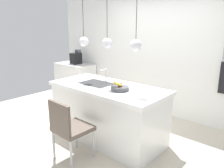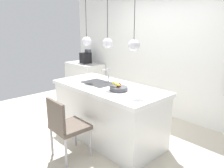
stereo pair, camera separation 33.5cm
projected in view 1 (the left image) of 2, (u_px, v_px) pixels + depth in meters
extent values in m
plane|color=beige|center=(108.00, 137.00, 3.88)|extent=(6.60, 6.60, 0.00)
cube|color=white|center=(159.00, 54.00, 4.74)|extent=(6.00, 0.10, 2.60)
cube|color=white|center=(108.00, 114.00, 3.77)|extent=(1.92, 0.86, 0.87)
cube|color=white|center=(107.00, 88.00, 3.65)|extent=(1.98, 0.92, 0.06)
cube|color=#2D2D30|center=(97.00, 84.00, 3.80)|extent=(0.56, 0.40, 0.02)
cylinder|color=silver|center=(106.00, 75.00, 3.95)|extent=(0.02, 0.02, 0.22)
cylinder|color=silver|center=(103.00, 70.00, 3.86)|extent=(0.02, 0.16, 0.02)
cylinder|color=#4C4C51|center=(120.00, 88.00, 3.39)|extent=(0.28, 0.28, 0.06)
sphere|color=red|center=(120.00, 85.00, 3.38)|extent=(0.07, 0.07, 0.07)
ellipsoid|color=yellow|center=(117.00, 84.00, 3.34)|extent=(0.19, 0.06, 0.07)
cube|color=white|center=(75.00, 79.00, 6.23)|extent=(1.10, 0.60, 0.87)
cube|color=black|center=(76.00, 58.00, 6.03)|extent=(0.20, 0.28, 0.30)
cube|color=gray|center=(71.00, 64.00, 5.94)|extent=(0.16, 0.08, 0.02)
cube|color=#4C515B|center=(78.00, 51.00, 6.04)|extent=(0.14, 0.11, 0.08)
cube|color=brown|center=(73.00, 128.00, 3.17)|extent=(0.48, 0.48, 0.06)
cube|color=brown|center=(59.00, 118.00, 2.95)|extent=(0.45, 0.05, 0.41)
cylinder|color=#B2B2B7|center=(94.00, 144.00, 3.24)|extent=(0.04, 0.04, 0.44)
cylinder|color=#B2B2B7|center=(76.00, 135.00, 3.51)|extent=(0.04, 0.04, 0.44)
cylinder|color=#B2B2B7|center=(71.00, 155.00, 2.95)|extent=(0.04, 0.04, 0.44)
cylinder|color=#B2B2B7|center=(54.00, 145.00, 3.22)|extent=(0.04, 0.04, 0.44)
sphere|color=silver|center=(84.00, 42.00, 3.81)|extent=(0.16, 0.16, 0.16)
cylinder|color=black|center=(83.00, 18.00, 3.71)|extent=(0.01, 0.01, 0.60)
sphere|color=silver|center=(107.00, 43.00, 3.46)|extent=(0.16, 0.16, 0.16)
cylinder|color=black|center=(107.00, 18.00, 3.36)|extent=(0.01, 0.01, 0.60)
sphere|color=silver|center=(136.00, 45.00, 3.12)|extent=(0.16, 0.16, 0.16)
cylinder|color=black|center=(137.00, 17.00, 3.02)|extent=(0.01, 0.01, 0.60)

